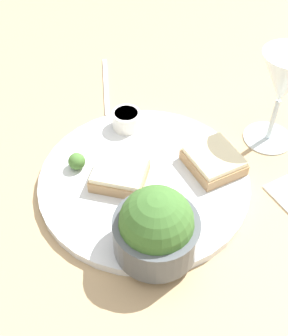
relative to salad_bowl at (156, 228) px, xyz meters
name	(u,v)px	position (x,y,z in m)	size (l,w,h in m)	color
ground_plane	(144,184)	(-0.11, 0.03, -0.05)	(4.00, 4.00, 0.00)	tan
dinner_plate	(144,180)	(-0.11, 0.03, -0.05)	(0.31, 0.31, 0.01)	silver
salad_bowl	(156,228)	(0.00, 0.00, 0.00)	(0.11, 0.11, 0.10)	#4C5156
sauce_ramekin	(126,119)	(-0.23, 0.04, -0.02)	(0.05, 0.05, 0.03)	white
cheese_toast_near	(214,160)	(-0.10, 0.13, -0.03)	(0.08, 0.08, 0.03)	tan
cheese_toast_far	(120,174)	(-0.12, 0.00, -0.03)	(0.10, 0.10, 0.03)	tan
wine_glass	(284,82)	(-0.13, 0.26, 0.06)	(0.08, 0.08, 0.16)	silver
garnish	(77,161)	(-0.17, -0.05, -0.03)	(0.03, 0.03, 0.03)	#477533
fork	(106,85)	(-0.37, 0.05, -0.05)	(0.17, 0.06, 0.01)	silver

